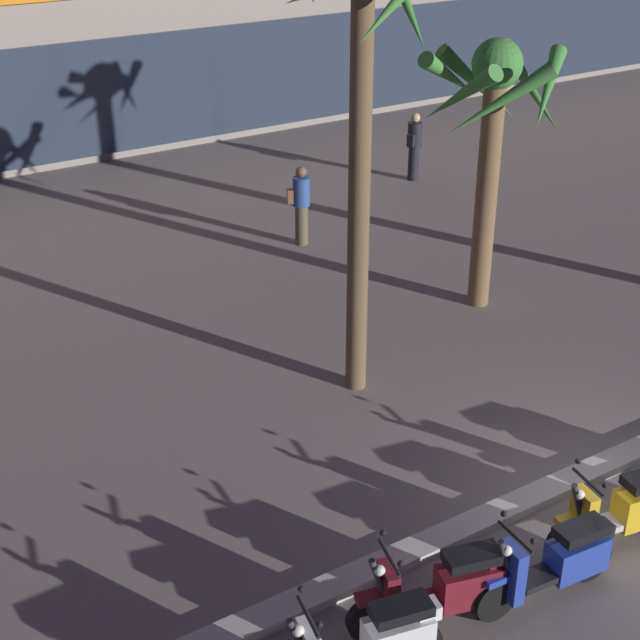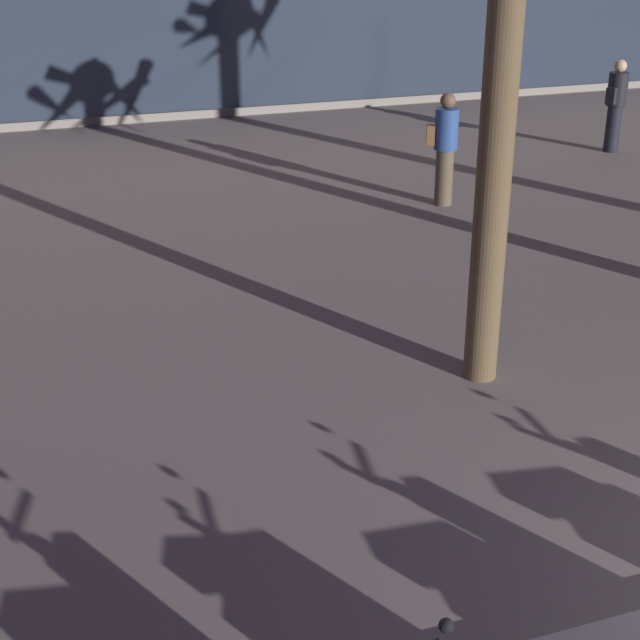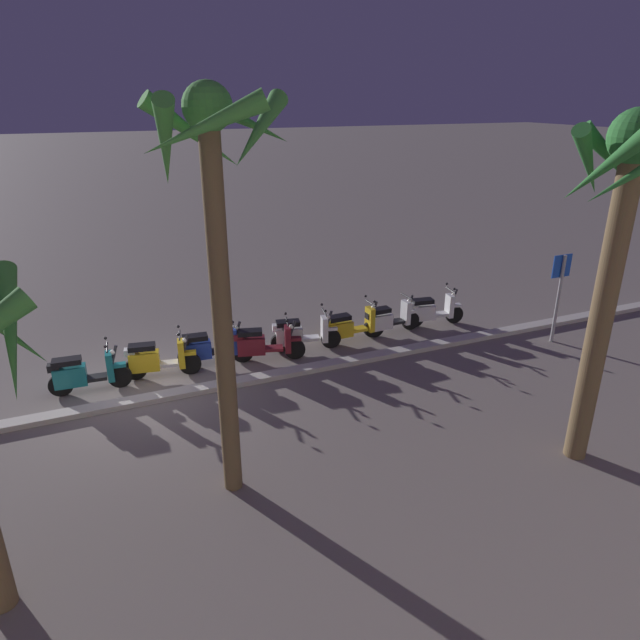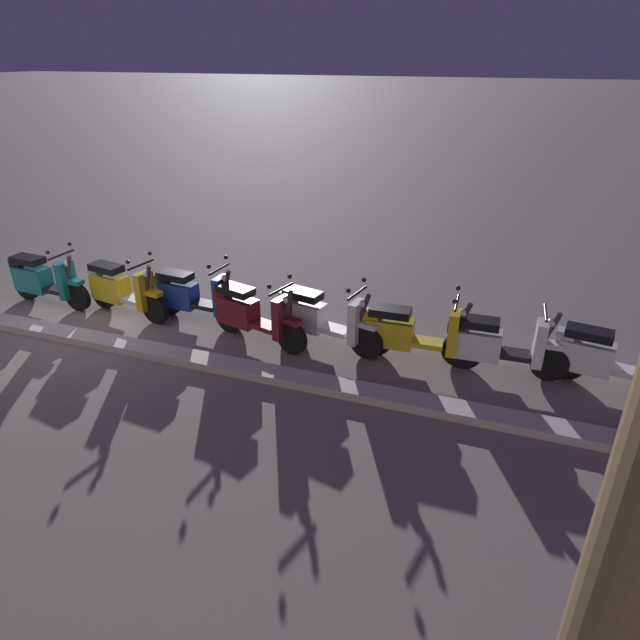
% 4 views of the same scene
% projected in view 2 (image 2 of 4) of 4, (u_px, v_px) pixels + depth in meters
% --- Properties ---
extents(pedestrian_window_shopping, '(0.45, 0.37, 1.61)m').
position_uv_depth(pedestrian_window_shopping, '(616.00, 104.00, 16.73)').
color(pedestrian_window_shopping, black).
rests_on(pedestrian_window_shopping, ground).
extents(pedestrian_by_palm_tree, '(0.46, 0.35, 1.62)m').
position_uv_depth(pedestrian_by_palm_tree, '(445.00, 147.00, 13.67)').
color(pedestrian_by_palm_tree, brown).
rests_on(pedestrian_by_palm_tree, ground).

